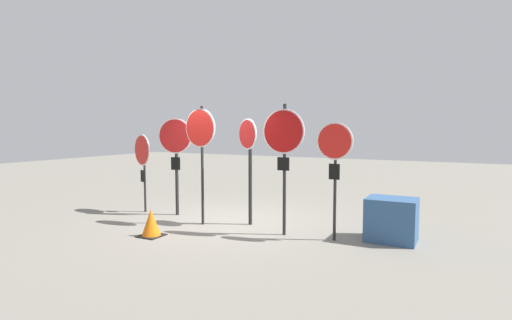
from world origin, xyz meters
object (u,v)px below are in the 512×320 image
Objects in this scene: stop_sign_2 at (200,137)px; storage_crate at (391,220)px; stop_sign_4 at (284,142)px; stop_sign_3 at (249,151)px; traffic_cone_0 at (151,223)px; stop_sign_0 at (142,155)px; stop_sign_1 at (176,147)px; stop_sign_5 at (335,153)px.

stop_sign_2 is 4.23m from storage_crate.
stop_sign_4 is 2.50m from storage_crate.
stop_sign_3 is 2.58× the size of storage_crate.
stop_sign_4 is 4.83× the size of traffic_cone_0.
stop_sign_2 is 1.00× the size of stop_sign_4.
traffic_cone_0 is at bearing -150.37° from stop_sign_4.
traffic_cone_0 is (1.75, -1.64, -1.18)m from stop_sign_0.
stop_sign_1 reaches higher than storage_crate.
stop_sign_0 is at bearing 169.44° from stop_sign_1.
traffic_cone_0 is at bearing -82.07° from stop_sign_1.
stop_sign_2 is at bearing -174.30° from stop_sign_5.
stop_sign_0 is 2.67m from traffic_cone_0.
stop_sign_0 is 0.88× the size of stop_sign_5.
stop_sign_3 is (0.92, 0.48, -0.32)m from stop_sign_2.
traffic_cone_0 is 4.60m from storage_crate.
stop_sign_3 is at bearing -16.99° from stop_sign_1.
stop_sign_0 is 0.84× the size of stop_sign_3.
storage_crate is at bearing 30.85° from stop_sign_5.
stop_sign_1 is 4.40× the size of traffic_cone_0.
stop_sign_2 is (2.07, -0.42, 0.49)m from stop_sign_0.
stop_sign_4 is at bearing 8.51° from stop_sign_2.
stop_sign_5 is at bearing 18.26° from stop_sign_3.
storage_crate is (5.97, 0.19, -1.03)m from stop_sign_0.
stop_sign_0 is 2.18× the size of storage_crate.
stop_sign_3 is 2.51m from traffic_cone_0.
stop_sign_1 reaches higher than stop_sign_3.
storage_crate is (4.22, 1.83, 0.14)m from traffic_cone_0.
stop_sign_4 is at bearing 29.00° from traffic_cone_0.
stop_sign_4 reaches higher than stop_sign_0.
stop_sign_2 is 2.10m from traffic_cone_0.
stop_sign_1 is at bearing 177.86° from stop_sign_5.
stop_sign_0 is 1.01m from stop_sign_1.
stop_sign_2 is at bearing -41.11° from stop_sign_1.
storage_crate is (1.95, 0.58, -1.45)m from stop_sign_4.
stop_sign_5 is at bearing -152.69° from storage_crate.
stop_sign_1 is 1.06× the size of stop_sign_5.
stop_sign_1 reaches higher than stop_sign_0.
stop_sign_3 is 1.14m from stop_sign_4.
stop_sign_4 is at bearing -171.79° from stop_sign_5.
stop_sign_2 reaches higher than stop_sign_4.
storage_crate is (0.96, 0.50, -1.25)m from stop_sign_5.
traffic_cone_0 is (-0.32, -1.23, -1.67)m from stop_sign_2.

